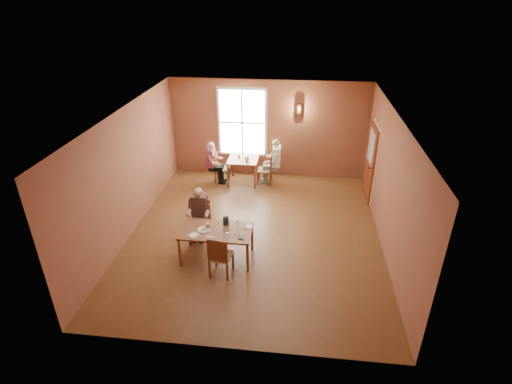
# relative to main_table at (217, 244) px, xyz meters

# --- Properties ---
(ground) EXTENTS (6.00, 7.00, 0.01)m
(ground) POSITION_rel_main_table_xyz_m (0.72, 1.05, -0.36)
(ground) COLOR brown
(ground) RESTS_ON ground
(wall_back) EXTENTS (6.00, 0.04, 3.00)m
(wall_back) POSITION_rel_main_table_xyz_m (0.72, 4.55, 1.14)
(wall_back) COLOR brown
(wall_back) RESTS_ON ground
(wall_front) EXTENTS (6.00, 0.04, 3.00)m
(wall_front) POSITION_rel_main_table_xyz_m (0.72, -2.45, 1.14)
(wall_front) COLOR brown
(wall_front) RESTS_ON ground
(wall_left) EXTENTS (0.04, 7.00, 3.00)m
(wall_left) POSITION_rel_main_table_xyz_m (-2.28, 1.05, 1.14)
(wall_left) COLOR brown
(wall_left) RESTS_ON ground
(wall_right) EXTENTS (0.04, 7.00, 3.00)m
(wall_right) POSITION_rel_main_table_xyz_m (3.72, 1.05, 1.14)
(wall_right) COLOR brown
(wall_right) RESTS_ON ground
(ceiling) EXTENTS (6.00, 7.00, 0.04)m
(ceiling) POSITION_rel_main_table_xyz_m (0.72, 1.05, 2.64)
(ceiling) COLOR white
(ceiling) RESTS_ON wall_back
(window) EXTENTS (1.36, 0.10, 1.96)m
(window) POSITION_rel_main_table_xyz_m (-0.08, 4.50, 1.34)
(window) COLOR white
(window) RESTS_ON wall_back
(door) EXTENTS (0.12, 1.04, 2.10)m
(door) POSITION_rel_main_table_xyz_m (3.66, 3.35, 0.69)
(door) COLOR maroon
(door) RESTS_ON ground
(wall_sconce) EXTENTS (0.16, 0.16, 0.28)m
(wall_sconce) POSITION_rel_main_table_xyz_m (1.62, 4.45, 1.84)
(wall_sconce) COLOR brown
(wall_sconce) RESTS_ON wall_back
(main_table) EXTENTS (1.54, 0.87, 0.72)m
(main_table) POSITION_rel_main_table_xyz_m (0.00, 0.00, 0.00)
(main_table) COLOR brown
(main_table) RESTS_ON ground
(chair_diner_main) EXTENTS (0.39, 0.39, 0.87)m
(chair_diner_main) POSITION_rel_main_table_xyz_m (-0.50, 0.65, 0.08)
(chair_diner_main) COLOR brown
(chair_diner_main) RESTS_ON ground
(diner_main) EXTENTS (0.49, 0.49, 1.22)m
(diner_main) POSITION_rel_main_table_xyz_m (-0.50, 0.62, 0.25)
(diner_main) COLOR #34261E
(diner_main) RESTS_ON ground
(chair_empty) EXTENTS (0.48, 0.48, 0.96)m
(chair_empty) POSITION_rel_main_table_xyz_m (0.20, -0.53, 0.12)
(chair_empty) COLOR brown
(chair_empty) RESTS_ON ground
(plate_food) EXTENTS (0.33, 0.33, 0.04)m
(plate_food) POSITION_rel_main_table_xyz_m (-0.26, -0.02, 0.38)
(plate_food) COLOR white
(plate_food) RESTS_ON main_table
(sandwich) EXTENTS (0.09, 0.09, 0.10)m
(sandwich) POSITION_rel_main_table_xyz_m (-0.19, 0.07, 0.41)
(sandwich) COLOR tan
(sandwich) RESTS_ON main_table
(goblet_a) EXTENTS (0.08, 0.08, 0.19)m
(goblet_a) POSITION_rel_main_table_xyz_m (0.45, 0.14, 0.46)
(goblet_a) COLOR silver
(goblet_a) RESTS_ON main_table
(goblet_b) EXTENTS (0.10, 0.10, 0.20)m
(goblet_b) POSITION_rel_main_table_xyz_m (0.63, -0.14, 0.46)
(goblet_b) COLOR white
(goblet_b) RESTS_ON main_table
(goblet_c) EXTENTS (0.10, 0.10, 0.19)m
(goblet_c) POSITION_rel_main_table_xyz_m (0.28, -0.19, 0.46)
(goblet_c) COLOR white
(goblet_c) RESTS_ON main_table
(menu_stand) EXTENTS (0.13, 0.09, 0.20)m
(menu_stand) POSITION_rel_main_table_xyz_m (0.17, 0.24, 0.46)
(menu_stand) COLOR #18321D
(menu_stand) RESTS_ON main_table
(knife) EXTENTS (0.19, 0.03, 0.00)m
(knife) POSITION_rel_main_table_xyz_m (-0.07, -0.27, 0.36)
(knife) COLOR white
(knife) RESTS_ON main_table
(napkin) EXTENTS (0.25, 0.25, 0.01)m
(napkin) POSITION_rel_main_table_xyz_m (-0.43, -0.24, 0.36)
(napkin) COLOR white
(napkin) RESTS_ON main_table
(side_plate) EXTENTS (0.19, 0.19, 0.01)m
(side_plate) POSITION_rel_main_table_xyz_m (0.70, 0.22, 0.37)
(side_plate) COLOR white
(side_plate) RESTS_ON main_table
(sunglasses) EXTENTS (0.12, 0.04, 0.01)m
(sunglasses) POSITION_rel_main_table_xyz_m (0.58, -0.29, 0.37)
(sunglasses) COLOR black
(sunglasses) RESTS_ON main_table
(second_table) EXTENTS (0.89, 0.89, 0.78)m
(second_table) POSITION_rel_main_table_xyz_m (0.03, 3.86, 0.03)
(second_table) COLOR brown
(second_table) RESTS_ON ground
(chair_diner_white) EXTENTS (0.42, 0.42, 0.94)m
(chair_diner_white) POSITION_rel_main_table_xyz_m (0.68, 3.86, 0.11)
(chair_diner_white) COLOR #592C1B
(chair_diner_white) RESTS_ON ground
(diner_white) EXTENTS (0.54, 0.54, 1.35)m
(diner_white) POSITION_rel_main_table_xyz_m (0.71, 3.86, 0.32)
(diner_white) COLOR silver
(diner_white) RESTS_ON ground
(chair_diner_maroon) EXTENTS (0.41, 0.41, 0.92)m
(chair_diner_maroon) POSITION_rel_main_table_xyz_m (-0.62, 3.86, 0.10)
(chair_diner_maroon) COLOR brown
(chair_diner_maroon) RESTS_ON ground
(diner_maroon) EXTENTS (0.50, 0.50, 1.26)m
(diner_maroon) POSITION_rel_main_table_xyz_m (-0.65, 3.86, 0.27)
(diner_maroon) COLOR #5B1E1D
(diner_maroon) RESTS_ON ground
(cup_a) EXTENTS (0.14, 0.14, 0.10)m
(cup_a) POSITION_rel_main_table_xyz_m (0.16, 3.72, 0.47)
(cup_a) COLOR white
(cup_a) RESTS_ON second_table
(cup_b) EXTENTS (0.13, 0.13, 0.09)m
(cup_b) POSITION_rel_main_table_xyz_m (-0.11, 3.97, 0.47)
(cup_b) COLOR white
(cup_b) RESTS_ON second_table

